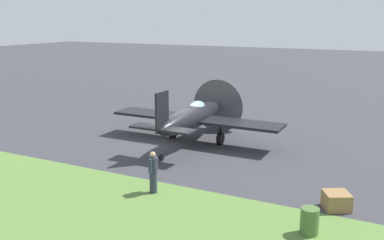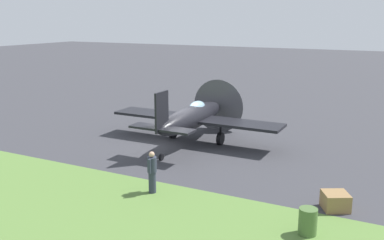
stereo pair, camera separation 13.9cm
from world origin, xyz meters
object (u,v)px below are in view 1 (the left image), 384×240
Objects in this scene: airplane_lead at (193,117)px; supply_crate at (336,201)px; ground_crew_chief at (153,171)px; fuel_drum at (309,221)px.

airplane_lead is 11.10× the size of supply_crate.
ground_crew_chief is 1.92× the size of supply_crate.
ground_crew_chief is at bearing -165.83° from supply_crate.
ground_crew_chief is at bearing -76.03° from airplane_lead.
ground_crew_chief is 1.92× the size of fuel_drum.
ground_crew_chief reaches higher than fuel_drum.
airplane_lead reaches higher than ground_crew_chief.
fuel_drum is (6.36, -0.66, -0.46)m from ground_crew_chief.
airplane_lead is 11.32m from fuel_drum.
supply_crate is (8.62, -5.41, -1.18)m from airplane_lead.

